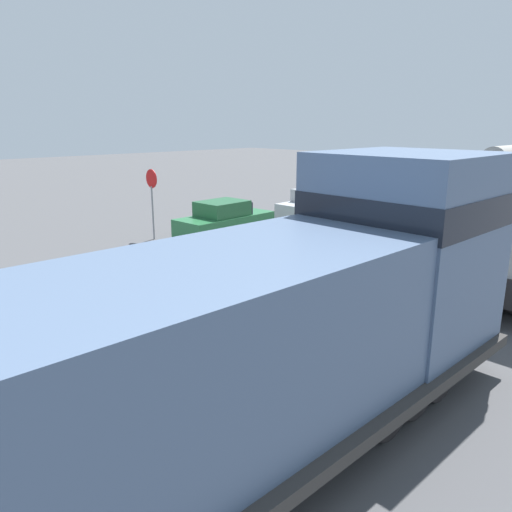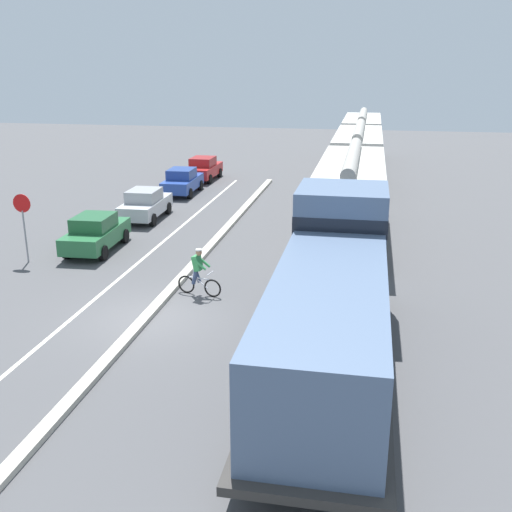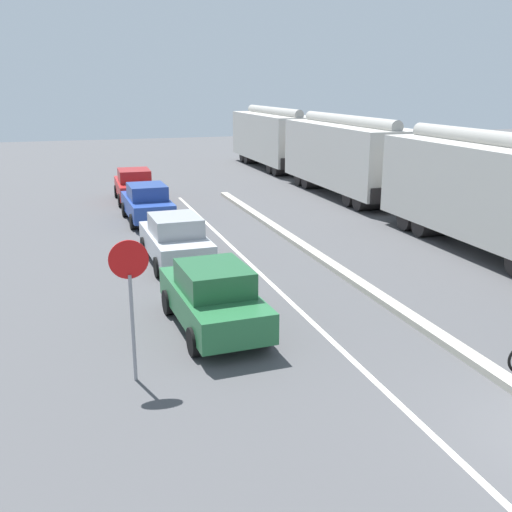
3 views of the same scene
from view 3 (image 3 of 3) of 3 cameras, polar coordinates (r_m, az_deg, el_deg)
The scene contains 10 objects.
median_curb at distance 15.83m, azimuth 13.74°, elevation -5.17°, with size 0.36×36.00×0.16m, color #B2AD9E.
lane_stripe at distance 14.81m, azimuth 5.69°, elevation -6.59°, with size 0.14×36.00×0.01m, color silver.
hopper_car_lead at distance 22.16m, azimuth 21.83°, elevation 5.53°, with size 2.90×10.60×4.18m.
hopper_car_middle at distance 31.88m, azimuth 8.58°, elevation 9.37°, with size 2.90×10.60×4.18m.
hopper_car_trailing at distance 42.55m, azimuth 1.62°, elevation 11.17°, with size 2.90×10.60×4.18m.
parked_car_green at distance 14.31m, azimuth -4.12°, elevation -3.89°, with size 1.99×4.28×1.62m.
parked_car_silver at distance 19.69m, azimuth -7.70°, elevation 1.58°, with size 1.93×4.25×1.62m.
parked_car_blue at distance 26.03m, azimuth -10.32°, elevation 5.01°, with size 1.92×4.24×1.62m.
parked_car_red at distance 30.81m, azimuth -11.51°, elevation 6.63°, with size 1.89×4.23×1.62m.
stop_sign at distance 11.68m, azimuth -11.91°, elevation -2.59°, with size 0.76×0.08×2.88m.
Camera 3 is at (-7.90, -6.52, 5.68)m, focal length 42.00 mm.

